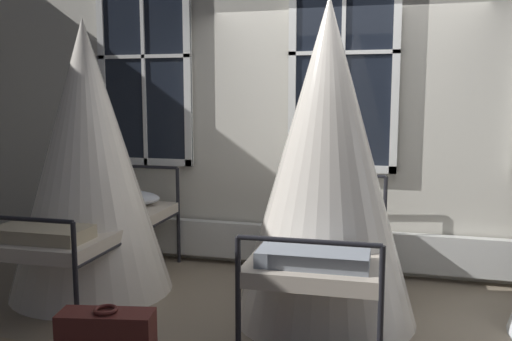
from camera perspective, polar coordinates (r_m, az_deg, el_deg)
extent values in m
plane|color=gray|center=(4.39, 6.69, -15.09)|extent=(17.48, 17.48, 0.00)
cube|color=beige|center=(5.32, 9.07, 7.25)|extent=(8.17, 0.10, 3.32)
cube|color=black|center=(5.80, -11.47, 9.67)|extent=(1.02, 0.02, 1.84)
cube|color=silver|center=(5.83, -11.23, 0.95)|extent=(1.02, 0.06, 0.07)
cube|color=silver|center=(6.02, -15.56, 9.47)|extent=(0.07, 0.06, 1.84)
cube|color=silver|center=(5.60, -7.06, 9.83)|extent=(0.07, 0.06, 1.84)
cube|color=silver|center=(5.80, -11.47, 9.67)|extent=(0.04, 0.06, 1.84)
cube|color=silver|center=(5.80, -11.52, 11.49)|extent=(1.02, 0.06, 0.04)
cube|color=black|center=(5.22, 9.00, 9.94)|extent=(1.02, 0.02, 1.84)
cube|color=silver|center=(5.26, 8.79, 0.26)|extent=(1.02, 0.06, 0.07)
cube|color=silver|center=(5.29, 3.81, 9.99)|extent=(0.07, 0.06, 1.84)
cube|color=silver|center=(5.19, 14.29, 9.81)|extent=(0.07, 0.06, 1.84)
cube|color=silver|center=(5.22, 9.00, 9.94)|extent=(0.04, 0.06, 1.84)
cube|color=silver|center=(5.23, 9.04, 11.96)|extent=(1.02, 0.06, 0.04)
cube|color=silver|center=(5.40, 8.59, -7.90)|extent=(4.62, 0.10, 0.36)
cylinder|color=black|center=(6.04, -15.69, -4.07)|extent=(0.04, 0.04, 0.98)
cylinder|color=black|center=(5.66, -8.06, -4.64)|extent=(0.04, 0.04, 0.98)
cylinder|color=black|center=(4.08, -18.16, -10.91)|extent=(0.04, 0.04, 0.85)
cylinder|color=black|center=(5.27, -20.77, -5.67)|extent=(0.07, 1.87, 0.03)
cylinder|color=black|center=(4.83, -12.27, -6.53)|extent=(0.07, 1.87, 0.03)
cylinder|color=black|center=(5.76, -12.14, 0.40)|extent=(0.87, 0.05, 0.03)
cylinder|color=black|center=(4.21, -23.40, -4.60)|extent=(0.87, 0.05, 0.03)
cube|color=beige|center=(5.02, -16.73, -5.52)|extent=(0.92, 1.90, 0.10)
ellipsoid|color=silver|center=(5.59, -13.14, -2.76)|extent=(0.67, 0.41, 0.14)
cube|color=tan|center=(4.45, -21.24, -6.08)|extent=(0.71, 0.37, 0.10)
cone|color=silver|center=(4.92, -17.01, 1.27)|extent=(1.38, 1.38, 2.34)
cylinder|color=black|center=(5.24, 3.59, -5.60)|extent=(0.04, 0.04, 0.98)
cylinder|color=black|center=(5.17, 13.13, -5.99)|extent=(0.04, 0.04, 0.98)
cylinder|color=black|center=(3.52, -1.87, -13.58)|extent=(0.04, 0.04, 0.85)
cylinder|color=black|center=(3.41, 12.77, -14.51)|extent=(0.04, 0.04, 0.85)
cylinder|color=black|center=(4.35, 1.44, -7.98)|extent=(0.09, 1.87, 0.03)
cylinder|color=black|center=(4.26, 13.02, -8.52)|extent=(0.09, 1.87, 0.03)
cylinder|color=black|center=(5.09, 8.43, -0.47)|extent=(0.87, 0.06, 0.03)
cylinder|color=black|center=(3.30, 5.41, -7.32)|extent=(0.87, 0.06, 0.03)
cube|color=beige|center=(4.27, 7.17, -7.61)|extent=(0.94, 1.91, 0.10)
ellipsoid|color=silver|center=(4.91, 8.11, -4.10)|extent=(0.67, 0.42, 0.14)
cube|color=#8C939E|center=(3.60, 5.98, -8.86)|extent=(0.72, 0.38, 0.10)
cone|color=silver|center=(4.14, 7.32, 0.92)|extent=(1.38, 1.38, 2.42)
cube|color=tan|center=(3.64, -14.59, -16.58)|extent=(0.50, 0.11, 0.03)
torus|color=#5B231E|center=(3.45, -15.30, -13.73)|extent=(0.17, 0.17, 0.02)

